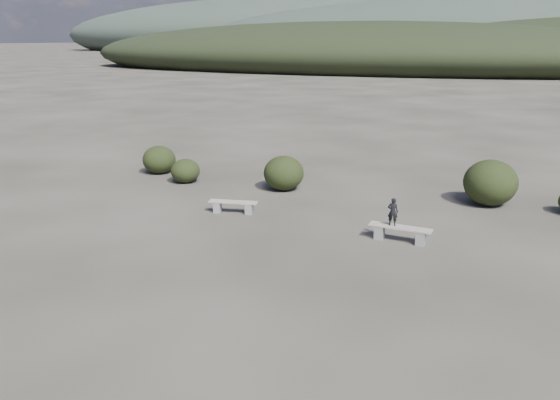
% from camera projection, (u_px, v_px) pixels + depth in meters
% --- Properties ---
extents(ground, '(1200.00, 1200.00, 0.00)m').
position_uv_depth(ground, '(245.00, 286.00, 12.87)').
color(ground, '#2D2923').
rests_on(ground, ground).
extents(bench_left, '(1.67, 0.72, 0.41)m').
position_uv_depth(bench_left, '(233.00, 206.00, 18.20)').
color(bench_left, slate).
rests_on(bench_left, ground).
extents(bench_right, '(1.80, 0.42, 0.45)m').
position_uv_depth(bench_right, '(400.00, 232.00, 15.65)').
color(bench_right, slate).
rests_on(bench_right, ground).
extents(seated_person, '(0.32, 0.22, 0.82)m').
position_uv_depth(seated_person, '(393.00, 212.00, 15.58)').
color(seated_person, black).
rests_on(seated_person, bench_right).
extents(shrub_a, '(1.18, 1.18, 0.96)m').
position_uv_depth(shrub_a, '(185.00, 171.00, 22.03)').
color(shrub_a, black).
rests_on(shrub_a, ground).
extents(shrub_b, '(1.55, 1.55, 1.33)m').
position_uv_depth(shrub_b, '(284.00, 173.00, 20.90)').
color(shrub_b, black).
rests_on(shrub_b, ground).
extents(shrub_d, '(1.83, 1.83, 1.60)m').
position_uv_depth(shrub_d, '(490.00, 183.00, 18.96)').
color(shrub_d, black).
rests_on(shrub_d, ground).
extents(shrub_f, '(1.41, 1.41, 1.20)m').
position_uv_depth(shrub_f, '(159.00, 160.00, 23.53)').
color(shrub_f, black).
rests_on(shrub_f, ground).
extents(mountain_ridges, '(500.00, 400.00, 56.00)m').
position_uv_depth(mountain_ridges, '(504.00, 29.00, 310.70)').
color(mountain_ridges, black).
rests_on(mountain_ridges, ground).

